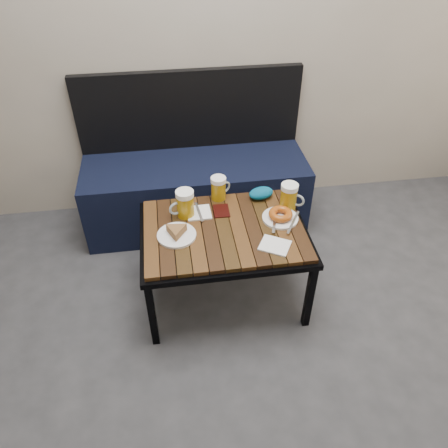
{
  "coord_description": "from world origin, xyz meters",
  "views": [
    {
      "loc": [
        -0.39,
        -0.6,
        1.87
      ],
      "look_at": [
        -0.15,
        1.06,
        0.5
      ],
      "focal_mm": 35.0,
      "sensor_mm": 36.0,
      "label": 1
    }
  ],
  "objects": [
    {
      "name": "plate_bagel",
      "position": [
        0.15,
        1.09,
        0.49
      ],
      "size": [
        0.2,
        0.23,
        0.05
      ],
      "color": "white",
      "rests_on": "cafe_table"
    },
    {
      "name": "beer_mug_centre",
      "position": [
        -0.14,
        1.32,
        0.54
      ],
      "size": [
        0.13,
        0.11,
        0.13
      ],
      "rotation": [
        0.0,
        0.0,
        0.51
      ],
      "color": "#A87C0D",
      "rests_on": "cafe_table"
    },
    {
      "name": "passport_navy",
      "position": [
        -0.39,
        1.06,
        0.47
      ],
      "size": [
        0.14,
        0.14,
        0.01
      ],
      "primitive_type": "cube",
      "rotation": [
        0.0,
        0.0,
        -0.79
      ],
      "color": "black",
      "rests_on": "cafe_table"
    },
    {
      "name": "cafe_table",
      "position": [
        -0.15,
        1.06,
        0.43
      ],
      "size": [
        0.84,
        0.62,
        0.47
      ],
      "color": "black",
      "rests_on": "ground"
    },
    {
      "name": "napkin_left",
      "position": [
        -0.26,
        1.2,
        0.48
      ],
      "size": [
        0.13,
        0.16,
        0.01
      ],
      "rotation": [
        0.0,
        0.0,
        0.02
      ],
      "color": "white",
      "rests_on": "cafe_table"
    },
    {
      "name": "beer_mug_right",
      "position": [
        0.22,
        1.19,
        0.54
      ],
      "size": [
        0.14,
        0.12,
        0.14
      ],
      "rotation": [
        0.0,
        0.0,
        -0.55
      ],
      "color": "#A87C0D",
      "rests_on": "cafe_table"
    },
    {
      "name": "passport_burgundy",
      "position": [
        -0.14,
        1.2,
        0.47
      ],
      "size": [
        0.08,
        0.12,
        0.01
      ],
      "primitive_type": "cube",
      "rotation": [
        0.0,
        0.0,
        -0.03
      ],
      "color": "black",
      "rests_on": "cafe_table"
    },
    {
      "name": "beer_mug_left",
      "position": [
        -0.33,
        1.2,
        0.55
      ],
      "size": [
        0.14,
        0.11,
        0.15
      ],
      "rotation": [
        0.0,
        0.0,
        3.47
      ],
      "color": "#A87C0D",
      "rests_on": "cafe_table"
    },
    {
      "name": "napkin_right",
      "position": [
        0.07,
        0.9,
        0.48
      ],
      "size": [
        0.18,
        0.17,
        0.01
      ],
      "rotation": [
        0.0,
        0.0,
        -0.52
      ],
      "color": "white",
      "rests_on": "cafe_table"
    },
    {
      "name": "plate_pie",
      "position": [
        -0.38,
        1.04,
        0.49
      ],
      "size": [
        0.19,
        0.19,
        0.05
      ],
      "color": "white",
      "rests_on": "cafe_table"
    },
    {
      "name": "bench",
      "position": [
        -0.23,
        1.76,
        0.27
      ],
      "size": [
        1.4,
        0.5,
        0.95
      ],
      "color": "black",
      "rests_on": "ground"
    },
    {
      "name": "knit_pouch",
      "position": [
        0.09,
        1.29,
        0.5
      ],
      "size": [
        0.15,
        0.12,
        0.06
      ],
      "primitive_type": "ellipsoid",
      "rotation": [
        0.0,
        0.0,
        0.24
      ],
      "color": "navy",
      "rests_on": "cafe_table"
    }
  ]
}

